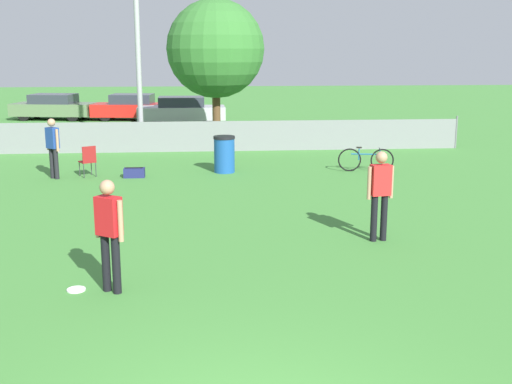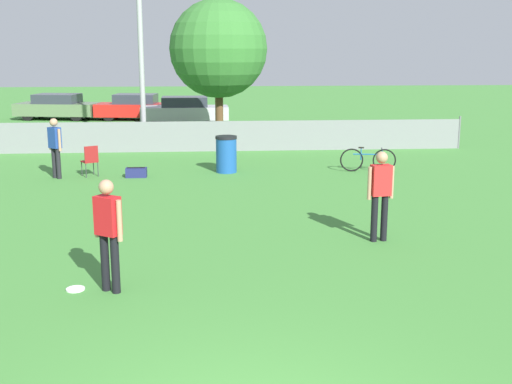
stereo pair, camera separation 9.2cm
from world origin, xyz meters
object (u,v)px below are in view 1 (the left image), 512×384
Objects in this scene: player_thrower_red at (380,189)px; folding_chair_sideline at (88,159)px; player_defender_red at (109,228)px; parked_car_olive at (54,107)px; light_pole at (136,1)px; bicycle_sideline at (366,160)px; parked_car_silver at (182,110)px; parked_car_red at (132,107)px; trash_bin at (224,154)px; spectator_in_blue at (53,144)px; frisbee_disc at (76,290)px; tree_near_pole at (216,49)px; gear_bag_sideline at (134,173)px.

player_thrower_red is 1.92× the size of folding_chair_sideline.
player_defender_red is 26.13m from parked_car_olive.
light_pole is 5.52× the size of bicycle_sideline.
light_pole is 12.26m from parked_car_olive.
parked_car_olive is 1.04× the size of parked_car_silver.
light_pole is 2.17× the size of parked_car_red.
trash_bin is 0.25× the size of parked_car_silver.
spectator_in_blue is 9.33m from frisbee_disc.
trash_bin is 15.73m from parked_car_red.
player_defender_red is (-2.01, -16.40, -2.63)m from tree_near_pole.
parked_car_red is (-1.63, 15.71, 0.52)m from gear_bag_sideline.
light_pole is 1.65× the size of tree_near_pole.
parked_car_red is (-2.20, 24.81, -0.36)m from player_defender_red.
parked_car_red is (0.63, 15.71, -0.34)m from spectator_in_blue.
tree_near_pole is 16.89m from frisbee_disc.
tree_near_pole is 19.30× the size of frisbee_disc.
gear_bag_sideline is at bearing 128.11° from player_defender_red.
spectator_in_blue is 4.96m from trash_bin.
player_defender_red is 9.48m from folding_chair_sideline.
player_defender_red reaches higher than gear_bag_sideline.
parked_car_silver is (1.00, 22.66, 0.66)m from frisbee_disc.
trash_bin is at bearing -51.58° from parked_car_olive.
player_thrower_red is 20.92m from parked_car_silver.
parked_car_olive reaches higher than bicycle_sideline.
tree_near_pole is 3.18× the size of player_thrower_red.
parked_car_red reaches higher than bicycle_sideline.
parked_car_silver reaches higher than folding_chair_sideline.
gear_bag_sideline is (0.35, -6.33, -5.25)m from light_pole.
player_defender_red is 1.00× the size of player_thrower_red.
bicycle_sideline is at bearing -54.25° from parked_car_red.
tree_near_pole is at bearing 70.54° from gear_bag_sideline.
trash_bin is 1.84× the size of gear_bag_sideline.
light_pole reaches higher than spectator_in_blue.
player_thrower_red is 7.32m from bicycle_sideline.
player_thrower_red is at bearing -69.73° from trash_bin.
player_defender_red is 0.41× the size of parked_car_silver.
frisbee_disc is 0.48× the size of gear_bag_sideline.
frisbee_disc is (-2.58, -16.29, -3.64)m from tree_near_pole.
player_defender_red is 24.91m from parked_car_red.
light_pole reaches higher than parked_car_silver.
tree_near_pole is 9.87m from parked_car_red.
bicycle_sideline is 17.61m from parked_car_red.
player_thrower_red is 8.71m from gear_bag_sideline.
player_defender_red reaches higher than folding_chair_sideline.
parked_car_red reaches higher than parked_car_olive.
player_defender_red is 1.92× the size of folding_chair_sideline.
tree_near_pole is 8.86m from bicycle_sideline.
frisbee_disc is at bearing -88.71° from light_pole.
trash_bin is at bearing -131.82° from spectator_in_blue.
trash_bin is at bearing -89.44° from tree_near_pole.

